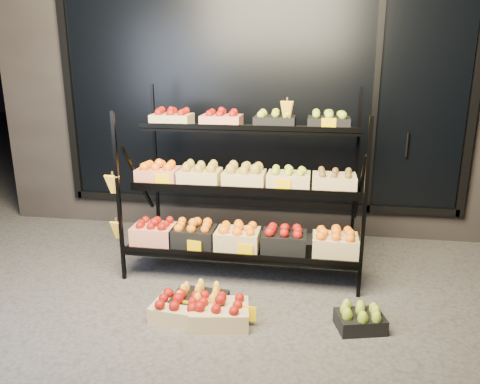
% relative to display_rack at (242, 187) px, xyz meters
% --- Properties ---
extents(ground, '(24.00, 24.00, 0.00)m').
position_rel_display_rack_xyz_m(ground, '(0.02, -0.60, -0.79)').
color(ground, '#514F4C').
rests_on(ground, ground).
extents(building, '(6.00, 2.08, 3.50)m').
position_rel_display_rack_xyz_m(building, '(0.02, 1.99, 0.96)').
color(building, '#2D2826').
rests_on(building, ground).
extents(display_rack, '(2.18, 1.02, 1.66)m').
position_rel_display_rack_xyz_m(display_rack, '(0.00, 0.00, 0.00)').
color(display_rack, black).
rests_on(display_rack, ground).
extents(tag_floor_a, '(0.13, 0.01, 0.12)m').
position_rel_display_rack_xyz_m(tag_floor_a, '(-0.25, -1.00, -0.73)').
color(tag_floor_a, '#FFC600').
rests_on(tag_floor_a, ground).
extents(tag_floor_b, '(0.13, 0.01, 0.12)m').
position_rel_display_rack_xyz_m(tag_floor_b, '(0.20, -1.00, -0.73)').
color(tag_floor_b, '#FFC600').
rests_on(tag_floor_b, ground).
extents(floor_crate_left, '(0.42, 0.33, 0.20)m').
position_rel_display_rack_xyz_m(floor_crate_left, '(-0.32, -1.00, -0.69)').
color(floor_crate_left, '#DDC17F').
rests_on(floor_crate_left, ground).
extents(floor_crate_midleft, '(0.43, 0.33, 0.21)m').
position_rel_display_rack_xyz_m(floor_crate_midleft, '(-0.20, -0.87, -0.69)').
color(floor_crate_midleft, black).
rests_on(floor_crate_midleft, ground).
extents(floor_crate_midright, '(0.47, 0.38, 0.21)m').
position_rel_display_rack_xyz_m(floor_crate_midright, '(-0.01, -1.01, -0.69)').
color(floor_crate_midright, '#DDC17F').
rests_on(floor_crate_midright, ground).
extents(floor_crate_right, '(0.39, 0.32, 0.18)m').
position_rel_display_rack_xyz_m(floor_crate_right, '(1.02, -0.91, -0.70)').
color(floor_crate_right, black).
rests_on(floor_crate_right, ground).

